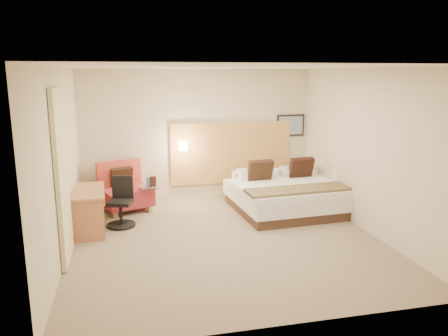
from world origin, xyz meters
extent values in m
cube|color=#7D6B54|center=(0.00, 0.00, -0.01)|extent=(4.80, 5.00, 0.02)
cube|color=white|center=(0.00, 0.00, 2.71)|extent=(4.80, 5.00, 0.02)
cube|color=beige|center=(0.00, 2.51, 1.35)|extent=(4.80, 0.02, 2.70)
cube|color=beige|center=(0.00, -2.51, 1.35)|extent=(4.80, 0.02, 2.70)
cube|color=beige|center=(-2.41, 0.00, 1.35)|extent=(0.02, 5.00, 2.70)
cube|color=beige|center=(2.41, 0.00, 1.35)|extent=(0.02, 5.00, 2.70)
cube|color=#BB8848|center=(0.70, 2.47, 0.95)|extent=(2.60, 0.04, 1.30)
cube|color=black|center=(2.02, 2.48, 1.50)|extent=(0.62, 0.03, 0.47)
cube|color=gray|center=(2.02, 2.46, 1.50)|extent=(0.54, 0.01, 0.39)
cylinder|color=silver|center=(-0.35, 2.42, 1.15)|extent=(0.02, 0.12, 0.02)
cube|color=#F4E2BE|center=(-0.35, 2.36, 1.15)|extent=(0.15, 0.15, 0.15)
cube|color=beige|center=(-2.36, -0.25, 1.22)|extent=(0.06, 0.90, 2.42)
cylinder|color=#83A6CA|center=(-1.12, 1.79, 0.59)|extent=(0.06, 0.06, 0.18)
cylinder|color=#7E9FC3|center=(-1.09, 1.77, 0.59)|extent=(0.06, 0.06, 0.18)
cube|color=#351815|center=(-1.02, 1.73, 0.60)|extent=(0.12, 0.05, 0.20)
cube|color=#3D271E|center=(1.49, 1.25, 0.09)|extent=(2.01, 2.01, 0.17)
cube|color=white|center=(1.49, 1.25, 0.32)|extent=(2.07, 2.07, 0.29)
cube|color=white|center=(1.50, 0.98, 0.52)|extent=(2.09, 1.53, 0.10)
cube|color=silver|center=(0.97, 1.94, 0.55)|extent=(0.70, 0.42, 0.17)
cube|color=white|center=(1.90, 2.00, 0.55)|extent=(0.70, 0.42, 0.17)
cube|color=white|center=(0.99, 1.68, 0.65)|extent=(0.70, 0.42, 0.17)
cube|color=silver|center=(1.92, 1.75, 0.65)|extent=(0.70, 0.42, 0.17)
cube|color=black|center=(1.03, 1.49, 0.73)|extent=(0.50, 0.29, 0.50)
cube|color=black|center=(1.90, 1.55, 0.73)|extent=(0.50, 0.29, 0.50)
cube|color=#B97625|center=(1.53, 0.59, 0.59)|extent=(2.07, 0.67, 0.05)
cube|color=#A6714E|center=(-1.74, 1.52, 0.06)|extent=(0.11, 0.11, 0.11)
cube|color=tan|center=(-1.09, 1.78, 0.06)|extent=(0.11, 0.11, 0.11)
cube|color=tan|center=(-1.97, 2.10, 0.06)|extent=(0.11, 0.11, 0.11)
cube|color=#A1774C|center=(-1.31, 2.36, 0.06)|extent=(0.11, 0.11, 0.11)
cube|color=maroon|center=(-1.53, 1.94, 0.28)|extent=(1.10, 1.04, 0.33)
cube|color=#B63D30|center=(-1.64, 2.24, 0.68)|extent=(0.87, 0.45, 0.50)
cube|color=black|center=(-1.60, 2.12, 0.61)|extent=(0.47, 0.35, 0.43)
cylinder|color=white|center=(-1.07, 1.74, 0.01)|extent=(0.32, 0.32, 0.02)
cylinder|color=#BABDC1|center=(-1.07, 1.74, 0.25)|extent=(0.04, 0.04, 0.47)
cylinder|color=silver|center=(-1.07, 1.74, 0.49)|extent=(0.46, 0.46, 0.01)
cube|color=#AA6D42|center=(-2.14, 0.92, 0.69)|extent=(0.58, 1.16, 0.04)
cube|color=#AA6942|center=(-2.11, 0.39, 0.34)|extent=(0.47, 0.06, 0.67)
cube|color=tan|center=(-2.17, 1.45, 0.34)|extent=(0.47, 0.06, 0.67)
cube|color=#AF6744|center=(-2.09, 0.92, 0.62)|extent=(0.49, 1.08, 0.09)
cylinder|color=black|center=(-1.62, 1.01, 0.03)|extent=(0.60, 0.60, 0.04)
cylinder|color=black|center=(-1.62, 1.01, 0.23)|extent=(0.07, 0.07, 0.37)
cube|color=black|center=(-1.62, 1.01, 0.44)|extent=(0.48, 0.48, 0.07)
cube|color=black|center=(-1.58, 1.18, 0.67)|extent=(0.37, 0.15, 0.39)
camera|label=1|loc=(-1.49, -6.40, 2.60)|focal=35.00mm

